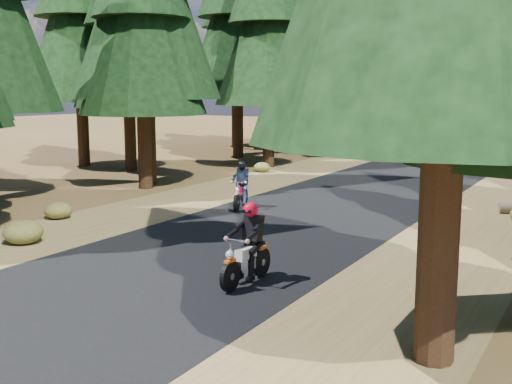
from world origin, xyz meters
TOP-DOWN VIEW (x-y plane):
  - ground at (0.00, 0.00)m, footprint 120.00×120.00m
  - road at (0.00, 5.00)m, footprint 6.00×100.00m
  - shoulder_l at (-4.60, 5.00)m, footprint 3.20×100.00m
  - shoulder_r at (4.60, 5.00)m, footprint 3.20×100.00m
  - understory_shrubs at (0.99, 8.64)m, footprint 15.20×30.86m
  - rider_lead at (1.78, -2.01)m, footprint 0.54×1.71m
  - rider_follow at (-2.19, 4.44)m, footprint 0.93×1.66m

SIDE VIEW (x-z plane):
  - ground at x=0.00m, z-range 0.00..0.00m
  - shoulder_l at x=-4.60m, z-range 0.00..0.01m
  - shoulder_r at x=4.60m, z-range 0.00..0.01m
  - road at x=0.00m, z-range 0.00..0.01m
  - understory_shrubs at x=0.99m, z-range -0.06..0.62m
  - rider_follow at x=-2.19m, z-range -0.23..1.19m
  - rider_lead at x=1.78m, z-range -0.25..1.27m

